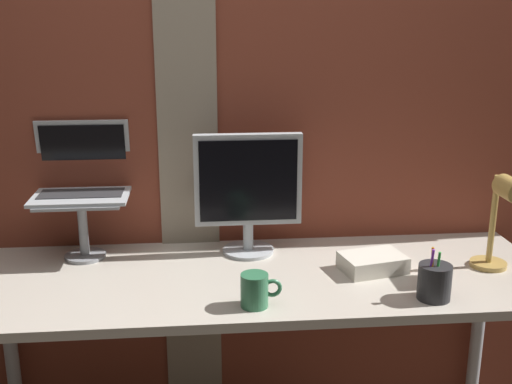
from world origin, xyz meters
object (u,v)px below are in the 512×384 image
at_px(monitor, 248,187).
at_px(coffee_mug, 255,290).
at_px(pen_cup, 434,282).
at_px(desk_lamp, 502,214).
at_px(laptop, 82,173).

bearing_deg(monitor, coffee_mug, -91.80).
bearing_deg(monitor, pen_cup, -39.36).
relative_size(desk_lamp, pen_cup, 1.99).
bearing_deg(coffee_mug, laptop, 138.37).
xyz_separation_m(monitor, desk_lamp, (0.79, -0.26, -0.04)).
height_order(monitor, pen_cup, monitor).
bearing_deg(coffee_mug, pen_cup, -0.02).
bearing_deg(pen_cup, monitor, 140.64).
distance_m(monitor, desk_lamp, 0.83).
height_order(monitor, laptop, laptop).
xyz_separation_m(desk_lamp, pen_cup, (-0.27, -0.17, -0.15)).
distance_m(pen_cup, coffee_mug, 0.53).
bearing_deg(coffee_mug, desk_lamp, 11.82).
relative_size(laptop, coffee_mug, 2.65).
distance_m(monitor, pen_cup, 0.69).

